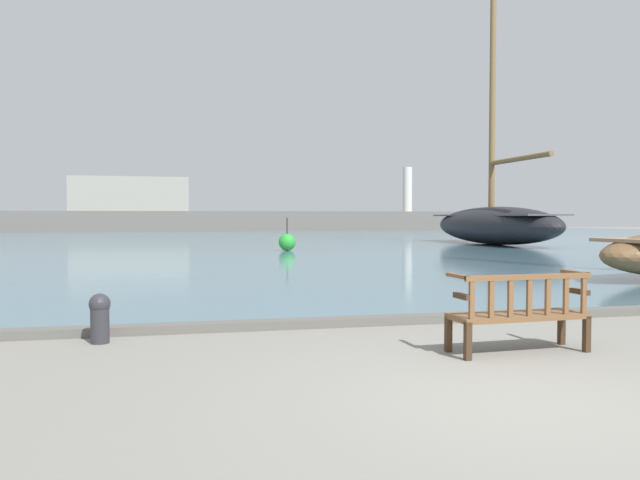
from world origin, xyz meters
The scene contains 8 objects.
ground_plane centered at (0.00, 0.00, 0.00)m, with size 160.00×160.00×0.00m, color gray.
harbor_water centered at (0.00, 44.00, 0.04)m, with size 100.00×80.00×0.08m, color slate.
quay_edge_kerb centered at (0.00, 3.85, 0.06)m, with size 40.00×0.30×0.12m, color #5B5954.
park_bench centered at (0.98, 1.72, 0.47)m, with size 1.63×0.61×0.92m.
sailboat_nearest_starboard centered at (13.65, 25.89, 1.26)m, with size 3.47×11.73×15.70m.
mooring_bollard centered at (-3.80, 3.34, 0.34)m, with size 0.26×0.26×0.62m.
channel_buoy centered at (1.75, 22.18, 0.46)m, with size 0.74×0.74×1.44m.
far_breakwater centered at (-1.31, 59.25, 1.68)m, with size 55.67×2.40×6.94m.
Camera 1 is at (-2.82, -4.72, 1.56)m, focal length 35.00 mm.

